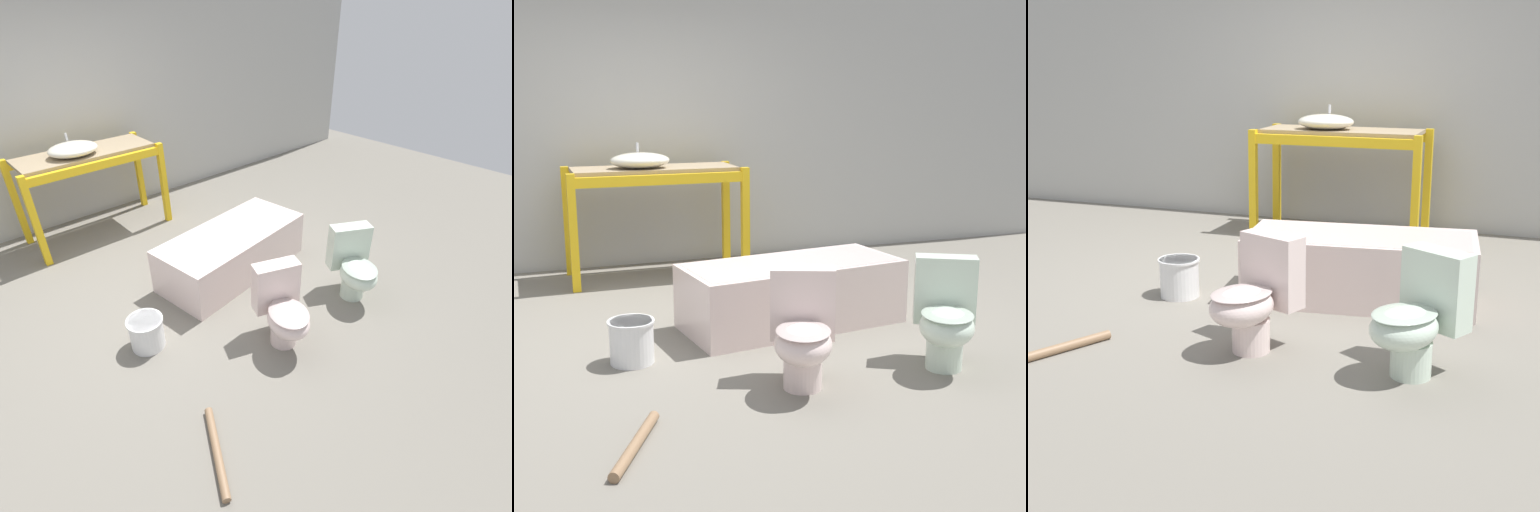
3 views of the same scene
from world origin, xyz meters
TOP-DOWN VIEW (x-y plane):
  - ground_plane at (0.00, 0.00)m, footprint 12.00×12.00m
  - warehouse_wall_rear at (0.00, 2.23)m, footprint 10.80×0.08m
  - shelving_rack at (0.15, 1.65)m, footprint 1.63×0.71m
  - sink_basin at (0.01, 1.58)m, footprint 0.53×0.43m
  - bathtub_main at (0.80, -0.16)m, footprint 1.68×0.90m
  - toilet_near at (1.40, -1.27)m, footprint 0.59×0.66m
  - toilet_far at (0.43, -1.25)m, footprint 0.54×0.65m
  - bucket_white at (-0.45, -0.53)m, footprint 0.30×0.30m
  - loose_pipe at (-0.63, -1.69)m, footprint 0.34×0.59m

SIDE VIEW (x-z plane):
  - ground_plane at x=0.00m, z-range 0.00..0.00m
  - loose_pipe at x=-0.63m, z-range 0.00..0.06m
  - bucket_white at x=-0.45m, z-range 0.01..0.29m
  - bathtub_main at x=0.80m, z-range 0.04..0.52m
  - toilet_near at x=1.40m, z-range -0.01..0.68m
  - toilet_far at x=0.43m, z-range -0.01..0.68m
  - shelving_rack at x=0.15m, z-range 0.33..1.36m
  - sink_basin at x=0.01m, z-range 0.99..1.21m
  - warehouse_wall_rear at x=0.00m, z-range 0.00..3.20m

